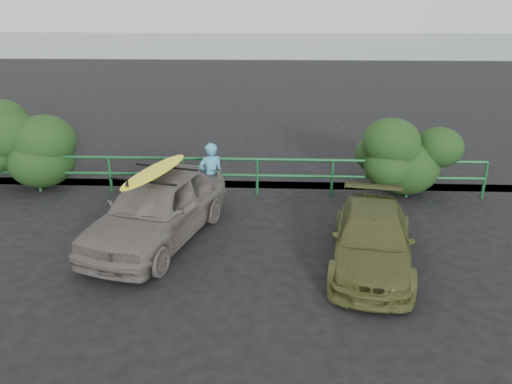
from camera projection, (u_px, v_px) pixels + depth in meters
ground at (190, 294)px, 8.92m from camera, size 80.00×80.00×0.00m
ocean at (267, 44)px, 64.99m from camera, size 200.00×200.00×0.00m
guardrail at (220, 176)px, 13.40m from camera, size 14.00×0.08×1.04m
shrub_left at (48, 148)px, 13.76m from camera, size 3.20×2.40×2.27m
shrub_right at (406, 154)px, 13.48m from camera, size 3.20×2.40×2.09m
sedan at (158, 208)px, 10.73m from camera, size 2.88×4.69×1.49m
olive_vehicle at (372, 239)px, 9.75m from camera, size 2.13×3.95×1.09m
man at (211, 176)px, 12.39m from camera, size 0.73×0.61×1.69m
roof_rack at (155, 174)px, 10.46m from camera, size 1.72×1.41×0.05m
surfboard at (155, 171)px, 10.43m from camera, size 1.20×2.59×0.08m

